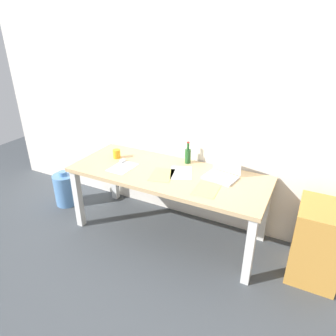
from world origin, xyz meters
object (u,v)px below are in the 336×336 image
Objects in this scene: computer_mouse at (123,161)px; filing_cabinet at (318,242)px; desk at (168,180)px; laptop_right at (222,173)px; water_cooler_jug at (65,189)px; coffee_mug at (117,154)px; beer_bottle at (188,155)px.

computer_mouse is 2.02m from filing_cabinet.
laptop_right reaches higher than desk.
desk is at bearing -163.57° from laptop_right.
water_cooler_jug is at bearing -173.68° from laptop_right.
water_cooler_jug is at bearing 176.90° from computer_mouse.
coffee_mug is at bearing 173.88° from desk.
computer_mouse is at bearing -154.73° from beer_bottle.
laptop_right is at bearing 3.81° from coffee_mug.
desk is 0.56m from computer_mouse.
filing_cabinet is at bearing -10.96° from beer_bottle.
water_cooler_jug is (-1.40, -0.06, -0.44)m from desk.
beer_bottle is at bearing 169.04° from filing_cabinet.
computer_mouse is (-1.06, -0.14, -0.03)m from laptop_right.
water_cooler_jug is (-0.86, -0.07, -0.54)m from computer_mouse.
computer_mouse is 0.23× the size of water_cooler_jug.
computer_mouse is (-0.63, -0.30, -0.07)m from beer_bottle.
computer_mouse is at bearing -172.23° from laptop_right.
beer_bottle is 0.53× the size of water_cooler_jug.
desk is at bearing -8.27° from computer_mouse.
desk is at bearing 2.51° from water_cooler_jug.
beer_bottle is at bearing 17.65° from computer_mouse.
desk is at bearing -104.86° from beer_bottle.
water_cooler_jug is 0.63× the size of filing_cabinet.
coffee_mug is 2.15m from filing_cabinet.
beer_bottle is at bearing 75.14° from desk.
filing_cabinet is at bearing 2.07° from water_cooler_jug.
laptop_right is 0.76× the size of water_cooler_jug.
coffee_mug is 0.14× the size of filing_cabinet.
filing_cabinet is (1.98, 0.03, -0.39)m from computer_mouse.
laptop_right is 2.01m from water_cooler_jug.
water_cooler_jug is 2.84m from filing_cabinet.
desk is 1.46m from filing_cabinet.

